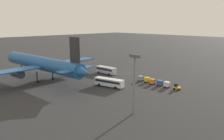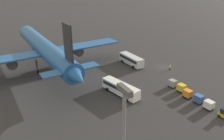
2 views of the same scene
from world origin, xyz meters
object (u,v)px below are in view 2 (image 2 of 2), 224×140
at_px(worker_person, 170,67).
at_px(cargo_cart_blue, 199,98).
at_px(cargo_cart_yellow, 181,88).
at_px(cargo_cart_orange, 188,93).
at_px(airplane, 45,49).
at_px(shuttle_bus_near, 131,59).
at_px(shuttle_bus_far, 120,88).
at_px(baggage_tug, 224,114).
at_px(cargo_cart_grey, 173,83).
at_px(cargo_cart_white, 209,105).

height_order(worker_person, cargo_cart_blue, cargo_cart_blue).
bearing_deg(cargo_cart_yellow, cargo_cart_orange, 164.07).
height_order(airplane, shuttle_bus_near, airplane).
relative_size(shuttle_bus_near, worker_person, 5.95).
height_order(shuttle_bus_far, baggage_tug, shuttle_bus_far).
height_order(airplane, cargo_cart_grey, airplane).
xyz_separation_m(cargo_cart_blue, cargo_cart_grey, (8.89, -0.14, 0.00)).
height_order(shuttle_bus_far, cargo_cart_grey, shuttle_bus_far).
distance_m(cargo_cart_blue, cargo_cart_orange, 3.00).
bearing_deg(cargo_cart_blue, shuttle_bus_far, 49.57).
bearing_deg(cargo_cart_blue, shuttle_bus_near, 2.09).
bearing_deg(baggage_tug, cargo_cart_orange, -6.80).
distance_m(shuttle_bus_near, cargo_cart_yellow, 21.75).
height_order(shuttle_bus_far, worker_person, shuttle_bus_far).
bearing_deg(cargo_cart_grey, shuttle_bus_near, 3.50).
bearing_deg(cargo_cart_grey, baggage_tug, -179.63).
relative_size(shuttle_bus_far, cargo_cart_orange, 5.30).
distance_m(airplane, cargo_cart_blue, 46.16).
relative_size(cargo_cart_orange, cargo_cart_grey, 1.00).
xyz_separation_m(airplane, cargo_cart_yellow, (-31.27, -27.13, -5.61)).
bearing_deg(cargo_cart_grey, cargo_cart_yellow, -175.17).
height_order(cargo_cart_orange, cargo_cart_yellow, same).
relative_size(shuttle_bus_near, shuttle_bus_far, 0.91).
bearing_deg(cargo_cart_grey, worker_person, -38.30).
distance_m(worker_person, cargo_cart_yellow, 14.03).
distance_m(shuttle_bus_far, worker_person, 22.39).
height_order(cargo_cart_white, cargo_cart_yellow, same).
xyz_separation_m(cargo_cart_yellow, cargo_cart_grey, (2.96, 0.25, 0.00)).
xyz_separation_m(shuttle_bus_far, cargo_cart_grey, (-3.17, -14.30, -0.63)).
bearing_deg(cargo_cart_yellow, airplane, 40.94).
height_order(shuttle_bus_near, cargo_cart_blue, shuttle_bus_near).
distance_m(baggage_tug, cargo_cart_grey, 15.58).
xyz_separation_m(cargo_cart_orange, cargo_cart_grey, (5.93, -0.60, 0.00)).
height_order(baggage_tug, cargo_cart_white, baggage_tug).
bearing_deg(cargo_cart_orange, worker_person, -27.44).
relative_size(worker_person, cargo_cart_white, 0.81).
bearing_deg(baggage_tug, cargo_cart_blue, -8.87).
height_order(airplane, baggage_tug, airplane).
xyz_separation_m(shuttle_bus_far, cargo_cart_white, (-15.03, -14.11, -0.63)).
height_order(cargo_cart_white, cargo_cart_blue, same).
bearing_deg(cargo_cart_white, cargo_cart_orange, 3.90).
xyz_separation_m(shuttle_bus_near, shuttle_bus_far, (-15.55, 13.15, -0.09)).
bearing_deg(cargo_cart_yellow, shuttle_bus_near, 3.69).
bearing_deg(airplane, cargo_cart_grey, -140.72).
bearing_deg(cargo_cart_white, airplane, 33.60).
bearing_deg(baggage_tug, shuttle_bus_far, 26.59).
relative_size(worker_person, cargo_cart_blue, 0.81).
relative_size(baggage_tug, cargo_cart_white, 1.21).
bearing_deg(worker_person, airplane, 60.74).
height_order(airplane, cargo_cart_white, airplane).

